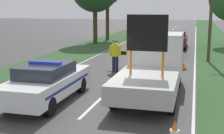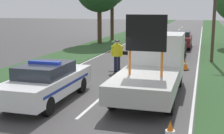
# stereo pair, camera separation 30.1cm
# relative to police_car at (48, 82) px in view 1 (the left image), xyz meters

# --- Properties ---
(ground_plane) EXTENTS (160.00, 160.00, 0.00)m
(ground_plane) POSITION_rel_police_car_xyz_m (1.84, 0.52, -0.77)
(ground_plane) COLOR #3D3A3A
(lane_markings) EXTENTS (7.27, 65.24, 0.01)m
(lane_markings) POSITION_rel_police_car_xyz_m (1.84, 17.13, -0.77)
(lane_markings) COLOR silver
(lane_markings) RESTS_ON ground
(grass_verge_left) EXTENTS (3.76, 120.00, 0.03)m
(grass_verge_left) POSITION_rel_police_car_xyz_m (-3.72, 20.52, -0.75)
(grass_verge_left) COLOR #2D5128
(grass_verge_left) RESTS_ON ground
(grass_verge_right) EXTENTS (3.76, 120.00, 0.03)m
(grass_verge_right) POSITION_rel_police_car_xyz_m (7.41, 20.52, -0.75)
(grass_verge_right) COLOR #2D5128
(grass_verge_right) RESTS_ON ground
(police_car) EXTENTS (1.81, 4.92, 1.58)m
(police_car) POSITION_rel_police_car_xyz_m (0.00, 0.00, 0.00)
(police_car) COLOR white
(police_car) RESTS_ON ground
(work_truck) EXTENTS (2.26, 6.21, 3.31)m
(work_truck) POSITION_rel_police_car_xyz_m (3.68, 2.49, 0.40)
(work_truck) COLOR white
(work_truck) RESTS_ON ground
(road_barrier) EXTENTS (3.16, 0.08, 1.08)m
(road_barrier) POSITION_rel_police_car_xyz_m (2.10, 6.80, 0.13)
(road_barrier) COLOR black
(road_barrier) RESTS_ON ground
(police_officer) EXTENTS (0.65, 0.41, 1.80)m
(police_officer) POSITION_rel_police_car_xyz_m (1.13, 6.00, 0.30)
(police_officer) COLOR #191E38
(police_officer) RESTS_ON ground
(pedestrian_civilian) EXTENTS (0.62, 0.39, 1.72)m
(pedestrian_civilian) POSITION_rel_police_car_xyz_m (2.62, 6.23, 0.24)
(pedestrian_civilian) COLOR brown
(pedestrian_civilian) RESTS_ON ground
(traffic_cone_near_police) EXTENTS (0.47, 0.47, 0.65)m
(traffic_cone_near_police) POSITION_rel_police_car_xyz_m (4.73, 7.74, -0.45)
(traffic_cone_near_police) COLOR black
(traffic_cone_near_police) RESTS_ON ground
(traffic_cone_centre_front) EXTENTS (0.44, 0.44, 0.60)m
(traffic_cone_centre_front) POSITION_rel_police_car_xyz_m (4.00, 6.52, -0.47)
(traffic_cone_centre_front) COLOR black
(traffic_cone_centre_front) RESTS_ON ground
(traffic_cone_near_truck) EXTENTS (0.40, 0.40, 0.55)m
(traffic_cone_near_truck) POSITION_rel_police_car_xyz_m (3.92, 7.72, -0.50)
(traffic_cone_near_truck) COLOR black
(traffic_cone_near_truck) RESTS_ON ground
(traffic_cone_behind_barrier) EXTENTS (0.52, 0.52, 0.72)m
(traffic_cone_behind_barrier) POSITION_rel_police_car_xyz_m (4.95, -2.77, -0.41)
(traffic_cone_behind_barrier) COLOR black
(traffic_cone_behind_barrier) RESTS_ON ground
(traffic_cone_lane_edge) EXTENTS (0.48, 0.48, 0.67)m
(traffic_cone_lane_edge) POSITION_rel_police_car_xyz_m (1.89, 3.97, -0.44)
(traffic_cone_lane_edge) COLOR black
(traffic_cone_lane_edge) RESTS_ON ground
(queued_car_sedan_black) EXTENTS (1.94, 4.27, 1.50)m
(queued_car_sedan_black) POSITION_rel_police_car_xyz_m (3.47, 12.14, -0.00)
(queued_car_sedan_black) COLOR black
(queued_car_sedan_black) RESTS_ON ground
(queued_car_wagon_maroon) EXTENTS (1.93, 4.62, 1.49)m
(queued_car_wagon_maroon) POSITION_rel_police_car_xyz_m (3.70, 17.72, 0.02)
(queued_car_wagon_maroon) COLOR maroon
(queued_car_wagon_maroon) RESTS_ON ground
(queued_car_hatch_blue) EXTENTS (1.82, 4.25, 1.61)m
(queued_car_hatch_blue) POSITION_rel_police_car_xyz_m (-0.12, 25.07, 0.06)
(queued_car_hatch_blue) COLOR navy
(queued_car_hatch_blue) RESTS_ON ground
(utility_pole) EXTENTS (1.20, 0.20, 6.25)m
(utility_pole) POSITION_rel_police_car_xyz_m (6.26, 10.75, 2.47)
(utility_pole) COLOR #473828
(utility_pole) RESTS_ON ground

